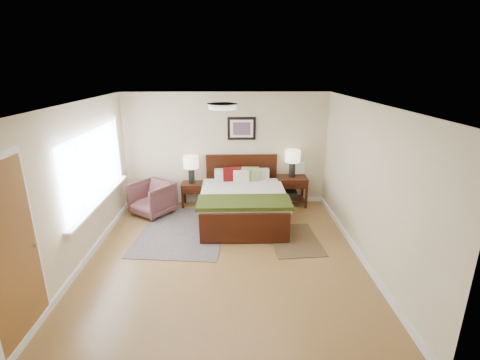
# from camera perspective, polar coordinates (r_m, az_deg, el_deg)

# --- Properties ---
(floor) EXTENTS (5.00, 5.00, 0.00)m
(floor) POSITION_cam_1_polar(r_m,az_deg,el_deg) (5.91, -2.53, -12.48)
(floor) COLOR brown
(floor) RESTS_ON ground
(back_wall) EXTENTS (4.50, 0.04, 2.50)m
(back_wall) POSITION_cam_1_polar(r_m,az_deg,el_deg) (7.79, -2.33, 5.06)
(back_wall) COLOR beige
(back_wall) RESTS_ON ground
(front_wall) EXTENTS (4.50, 0.04, 2.50)m
(front_wall) POSITION_cam_1_polar(r_m,az_deg,el_deg) (3.13, -3.70, -16.01)
(front_wall) COLOR beige
(front_wall) RESTS_ON ground
(left_wall) EXTENTS (0.04, 5.00, 2.50)m
(left_wall) POSITION_cam_1_polar(r_m,az_deg,el_deg) (5.89, -25.18, -1.03)
(left_wall) COLOR beige
(left_wall) RESTS_ON ground
(right_wall) EXTENTS (0.04, 5.00, 2.50)m
(right_wall) POSITION_cam_1_polar(r_m,az_deg,el_deg) (5.79, 20.17, -0.71)
(right_wall) COLOR beige
(right_wall) RESTS_ON ground
(ceiling) EXTENTS (4.50, 5.00, 0.02)m
(ceiling) POSITION_cam_1_polar(r_m,az_deg,el_deg) (5.12, -2.92, 12.41)
(ceiling) COLOR white
(ceiling) RESTS_ON back_wall
(window) EXTENTS (0.11, 2.72, 1.32)m
(window) POSITION_cam_1_polar(r_m,az_deg,el_deg) (6.45, -22.51, 2.06)
(window) COLOR silver
(window) RESTS_ON left_wall
(door) EXTENTS (0.06, 1.00, 2.18)m
(door) POSITION_cam_1_polar(r_m,az_deg,el_deg) (4.52, -33.29, -10.41)
(door) COLOR silver
(door) RESTS_ON ground
(ceil_fixture) EXTENTS (0.44, 0.44, 0.08)m
(ceil_fixture) POSITION_cam_1_polar(r_m,az_deg,el_deg) (5.12, -2.92, 12.03)
(ceil_fixture) COLOR white
(ceil_fixture) RESTS_ON ceiling
(bed) EXTENTS (1.72, 2.08, 1.12)m
(bed) POSITION_cam_1_polar(r_m,az_deg,el_deg) (7.03, 0.48, -2.65)
(bed) COLOR #381208
(bed) RESTS_ON ground
(wall_art) EXTENTS (0.62, 0.05, 0.50)m
(wall_art) POSITION_cam_1_polar(r_m,az_deg,el_deg) (7.67, 0.27, 8.44)
(wall_art) COLOR black
(wall_art) RESTS_ON back_wall
(nightstand_left) EXTENTS (0.45, 0.41, 0.54)m
(nightstand_left) POSITION_cam_1_polar(r_m,az_deg,el_deg) (7.83, -7.88, -1.37)
(nightstand_left) COLOR #381208
(nightstand_left) RESTS_ON ground
(nightstand_right) EXTENTS (0.67, 0.50, 0.66)m
(nightstand_right) POSITION_cam_1_polar(r_m,az_deg,el_deg) (7.91, 8.41, -1.38)
(nightstand_right) COLOR #381208
(nightstand_right) RESTS_ON ground
(lamp_left) EXTENTS (0.33, 0.33, 0.61)m
(lamp_left) POSITION_cam_1_polar(r_m,az_deg,el_deg) (7.69, -8.04, 2.52)
(lamp_left) COLOR black
(lamp_left) RESTS_ON nightstand_left
(lamp_right) EXTENTS (0.33, 0.33, 0.61)m
(lamp_right) POSITION_cam_1_polar(r_m,az_deg,el_deg) (7.72, 8.63, 3.51)
(lamp_right) COLOR black
(lamp_right) RESTS_ON nightstand_right
(armchair) EXTENTS (1.07, 1.07, 0.70)m
(armchair) POSITION_cam_1_polar(r_m,az_deg,el_deg) (7.58, -14.18, -2.96)
(armchair) COLOR brown
(armchair) RESTS_ON ground
(rug_persian) EXTENTS (1.77, 2.36, 0.01)m
(rug_persian) POSITION_cam_1_polar(r_m,az_deg,el_deg) (6.85, -9.20, -8.12)
(rug_persian) COLOR #0C133C
(rug_persian) RESTS_ON ground
(rug_navy) EXTENTS (0.94, 1.34, 0.01)m
(rug_navy) POSITION_cam_1_polar(r_m,az_deg,el_deg) (6.49, 8.91, -9.65)
(rug_navy) COLOR black
(rug_navy) RESTS_ON ground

